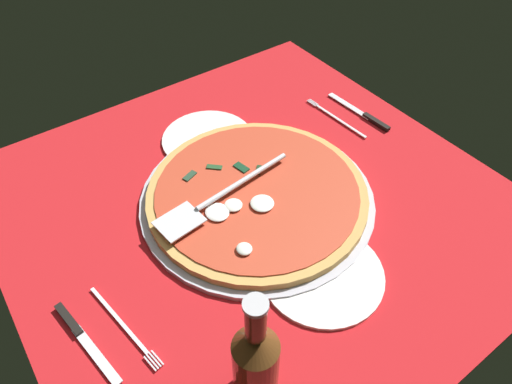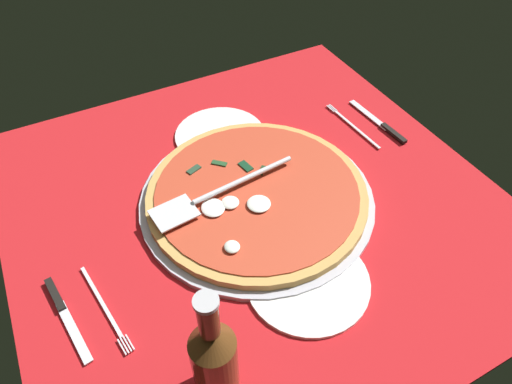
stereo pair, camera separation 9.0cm
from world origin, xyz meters
The scene contains 10 objects.
ground_plane centered at (0.00, 0.00, -0.40)cm, with size 91.02×91.02×0.80cm, color red.
checker_pattern centered at (0.00, 0.00, 0.05)cm, with size 91.02×91.02×0.10cm.
pizza_pan centered at (0.38, -0.58, 0.78)cm, with size 45.22×45.22×1.37cm, color #B5B5C1.
dinner_plate_left centered at (-20.39, 0.62, 0.60)cm, with size 20.80×20.80×1.00cm, color white.
dinner_plate_right centered at (21.41, -2.53, 0.60)cm, with size 20.09×20.09×1.00cm, color white.
pizza centered at (0.34, -0.49, 2.41)cm, with size 42.36×42.36×2.81cm.
pizza_server centered at (1.85, 6.79, 4.64)cm, with size 6.88×29.80×1.00cm.
place_setting_near centered at (8.75, -33.94, 0.45)cm, with size 21.35×14.22×1.40cm.
place_setting_far centered at (-8.44, 35.00, 0.45)cm, with size 21.51×15.12×1.40cm.
beer_bottle centered at (-29.40, 21.07, 9.31)cm, with size 6.07×6.07×23.53cm.
Camera 1 is at (-50.12, 36.05, 66.83)cm, focal length 32.74 mm.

